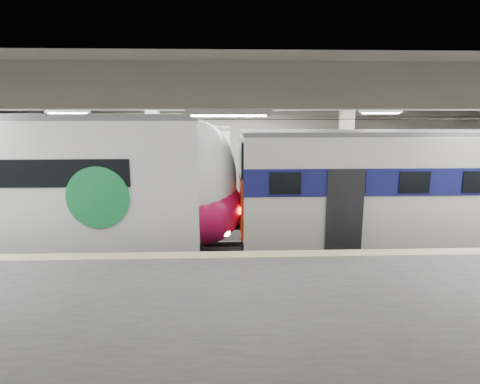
{
  "coord_description": "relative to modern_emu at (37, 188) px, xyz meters",
  "views": [
    {
      "loc": [
        -0.09,
        -13.67,
        4.97
      ],
      "look_at": [
        0.48,
        1.0,
        2.0
      ],
      "focal_mm": 30.0,
      "sensor_mm": 36.0,
      "label": 1
    }
  ],
  "objects": [
    {
      "name": "modern_emu",
      "position": [
        0.0,
        0.0,
        0.0
      ],
      "size": [
        15.35,
        3.17,
        4.88
      ],
      "color": "white",
      "rests_on": "ground"
    },
    {
      "name": "older_rer",
      "position": [
        13.38,
        0.0,
        -0.13
      ],
      "size": [
        13.0,
        2.87,
        4.31
      ],
      "color": "beige",
      "rests_on": "ground"
    },
    {
      "name": "station_hall",
      "position": [
        6.48,
        -1.74,
        0.85
      ],
      "size": [
        36.0,
        24.0,
        5.75
      ],
      "color": "black",
      "rests_on": "ground"
    },
    {
      "name": "far_train",
      "position": [
        0.03,
        5.5,
        -0.2
      ],
      "size": [
        13.23,
        2.7,
        4.25
      ],
      "rotation": [
        0.0,
        0.0,
        -0.0
      ],
      "color": "white",
      "rests_on": "ground"
    }
  ]
}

